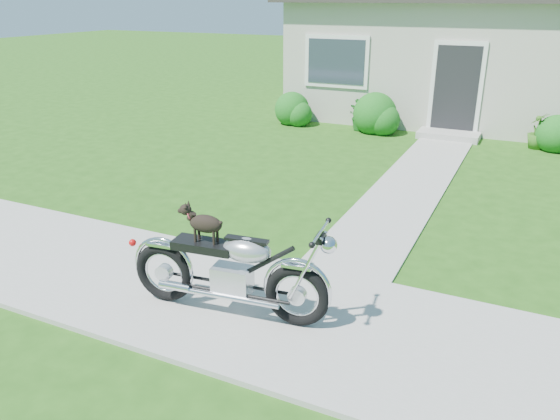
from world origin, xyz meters
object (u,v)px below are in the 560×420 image
object	(u,v)px
motorcycle_with_dog	(231,269)
house	(537,36)
potted_plant_right	(538,131)
potted_plant_left	(359,116)

from	to	relation	value
motorcycle_with_dog	house	bearing A→B (deg)	73.02
potted_plant_right	motorcycle_with_dog	xyz separation A→B (m)	(-2.65, -8.80, 0.15)
potted_plant_left	house	bearing A→B (deg)	43.03
house	potted_plant_right	distance (m)	3.89
house	potted_plant_left	bearing A→B (deg)	-136.97
house	motorcycle_with_dog	world-z (taller)	house
potted_plant_left	potted_plant_right	distance (m)	4.10
potted_plant_left	motorcycle_with_dog	size ratio (longest dim) A/B	0.33
house	motorcycle_with_dog	xyz separation A→B (m)	(-2.24, -12.25, -1.61)
house	motorcycle_with_dog	bearing A→B (deg)	-100.37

